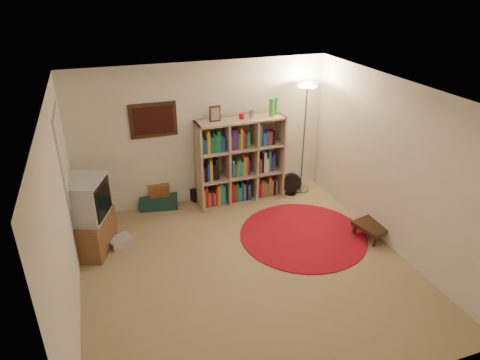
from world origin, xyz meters
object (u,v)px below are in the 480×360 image
object	(u,v)px
floor_fan	(291,184)
tv_stand	(87,217)
bookshelf	(239,162)
side_table	(374,226)
suitcase	(159,200)
floor_lamp	(306,102)

from	to	relation	value
floor_fan	tv_stand	xyz separation A→B (m)	(-3.61, -0.66, 0.35)
bookshelf	tv_stand	xyz separation A→B (m)	(-2.61, -0.77, -0.19)
side_table	suitcase	bearing A→B (deg)	145.35
floor_fan	tv_stand	distance (m)	3.69
bookshelf	floor_fan	bearing A→B (deg)	-7.95
floor_fan	suitcase	xyz separation A→B (m)	(-2.43, 0.37, -0.11)
tv_stand	suitcase	bearing A→B (deg)	61.98
tv_stand	side_table	xyz separation A→B (m)	(4.22, -1.08, -0.37)
tv_stand	floor_lamp	bearing A→B (deg)	32.16
side_table	tv_stand	bearing A→B (deg)	165.62
floor_fan	suitcase	size ratio (longest dim) A/B	0.59
tv_stand	side_table	world-z (taller)	tv_stand
floor_lamp	side_table	xyz separation A→B (m)	(0.36, -1.85, -1.54)
floor_lamp	side_table	distance (m)	2.43
bookshelf	floor_lamp	size ratio (longest dim) A/B	0.89
bookshelf	suitcase	xyz separation A→B (m)	(-1.43, 0.26, -0.65)
floor_fan	tv_stand	bearing A→B (deg)	-155.77
floor_fan	suitcase	bearing A→B (deg)	-174.63
tv_stand	side_table	size ratio (longest dim) A/B	1.92
floor_lamp	suitcase	size ratio (longest dim) A/B	2.87
tv_stand	side_table	distance (m)	4.38
floor_lamp	tv_stand	bearing A→B (deg)	-168.83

